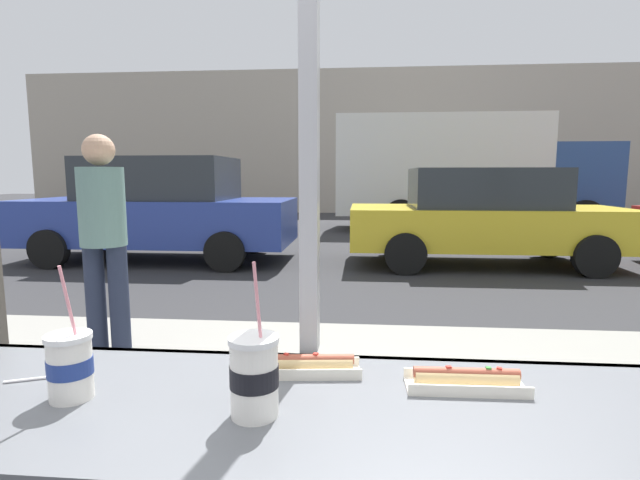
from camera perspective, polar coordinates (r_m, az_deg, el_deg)
ground_plane at (r=9.37m, az=4.06°, el=-1.59°), size 60.00×60.00×0.00m
sidewalk_strip at (r=3.18m, az=1.98°, el=-18.78°), size 16.00×2.80×0.15m
window_wall at (r=1.38m, az=-1.30°, el=22.73°), size 2.82×0.20×2.90m
building_facade_far at (r=20.35m, az=4.69°, el=11.44°), size 28.00×1.20×5.75m
soda_cup_left at (r=1.04m, az=-7.81°, el=-15.59°), size 0.10×0.10×0.33m
soda_cup_right at (r=1.24m, az=-27.53°, el=-13.03°), size 0.10×0.10×0.31m
hotdog_tray_near at (r=1.22m, az=16.92°, el=-15.54°), size 0.28×0.10×0.05m
hotdog_tray_far at (r=1.25m, az=-1.68°, el=-14.60°), size 0.28×0.11×0.05m
loose_straw at (r=1.40m, az=-29.58°, el=-13.98°), size 0.18×0.08×0.01m
parked_car_blue at (r=8.95m, az=-18.50°, el=3.48°), size 4.70×2.06×1.81m
parked_car_yellow at (r=8.47m, az=18.89°, el=2.70°), size 4.45×2.00×1.62m
box_truck at (r=13.94m, az=16.53°, el=8.03°), size 7.24×2.44×3.09m
pedestrian at (r=3.79m, az=-24.30°, el=0.80°), size 0.32×0.32×1.63m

